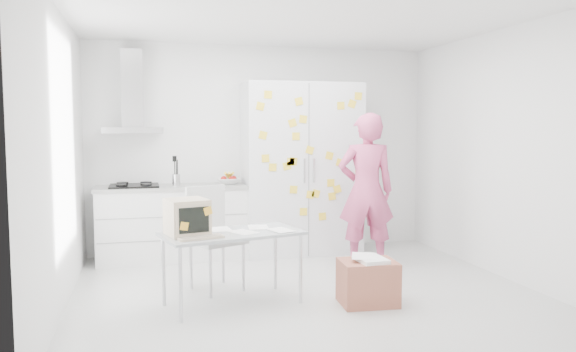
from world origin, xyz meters
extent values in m
cube|color=silver|center=(0.00, 0.00, -0.01)|extent=(4.50, 4.00, 0.02)
cube|color=white|center=(0.00, 2.00, 1.35)|extent=(4.50, 0.02, 2.70)
cube|color=white|center=(-2.25, 0.00, 1.35)|extent=(0.02, 4.00, 2.70)
cube|color=white|center=(2.25, 0.00, 1.35)|extent=(0.02, 4.00, 2.70)
cube|color=white|center=(0.00, 0.00, 2.70)|extent=(4.50, 4.00, 0.02)
cube|color=white|center=(-1.20, 1.70, 0.44)|extent=(1.80, 0.60, 0.88)
cube|color=gray|center=(-1.20, 1.40, 0.58)|extent=(1.76, 0.01, 0.01)
cube|color=gray|center=(-1.20, 1.40, 0.30)|extent=(1.76, 0.01, 0.01)
cube|color=#9E9E99|center=(-1.20, 1.70, 0.90)|extent=(1.84, 0.63, 0.04)
cube|color=black|center=(-1.65, 1.70, 0.93)|extent=(0.58, 0.50, 0.03)
cylinder|color=black|center=(-1.79, 1.58, 0.95)|extent=(0.14, 0.14, 0.02)
cylinder|color=black|center=(-1.51, 1.58, 0.95)|extent=(0.14, 0.14, 0.02)
cylinder|color=black|center=(-1.79, 1.82, 0.95)|extent=(0.14, 0.14, 0.02)
cylinder|color=black|center=(-1.51, 1.82, 0.95)|extent=(0.14, 0.14, 0.02)
cylinder|color=silver|center=(-1.15, 1.70, 0.99)|extent=(0.10, 0.10, 0.14)
cylinder|color=black|center=(-1.16, 1.71, 1.09)|extent=(0.01, 0.01, 0.30)
cylinder|color=black|center=(-1.13, 1.69, 1.09)|extent=(0.01, 0.01, 0.30)
cylinder|color=black|center=(-1.15, 1.72, 1.09)|extent=(0.01, 0.01, 0.30)
cube|color=black|center=(-1.16, 1.71, 1.25)|extent=(0.05, 0.01, 0.07)
imported|color=white|center=(-0.50, 1.70, 0.96)|extent=(0.31, 0.31, 0.08)
sphere|color=#B2140F|center=(-0.56, 1.72, 0.99)|extent=(0.08, 0.08, 0.08)
sphere|color=#B2140F|center=(-0.47, 1.65, 0.99)|extent=(0.08, 0.08, 0.08)
sphere|color=#B2140F|center=(-0.43, 1.74, 0.99)|extent=(0.08, 0.08, 0.08)
cylinder|color=yellow|center=(-0.52, 1.72, 1.03)|extent=(0.09, 0.17, 0.10)
cylinder|color=yellow|center=(-0.49, 1.72, 1.03)|extent=(0.04, 0.17, 0.10)
cylinder|color=yellow|center=(-0.47, 1.72, 1.03)|extent=(0.08, 0.17, 0.10)
cube|color=silver|center=(-1.65, 1.75, 1.60)|extent=(0.70, 0.48, 0.07)
cube|color=silver|center=(-1.65, 1.87, 2.10)|extent=(0.26, 0.24, 0.95)
cube|color=silver|center=(0.45, 1.68, 1.10)|extent=(1.50, 0.65, 2.20)
cube|color=slate|center=(0.45, 1.35, 1.10)|extent=(0.01, 0.01, 2.16)
cube|color=silver|center=(0.39, 1.34, 1.10)|extent=(0.02, 0.02, 0.30)
cube|color=silver|center=(0.51, 1.34, 1.10)|extent=(0.02, 0.02, 0.30)
cube|color=yellow|center=(0.86, 1.34, 1.90)|extent=(0.10, 0.00, 0.10)
cube|color=yellow|center=(1.01, 1.34, 1.93)|extent=(0.12, 0.00, 0.12)
cube|color=yellow|center=(1.12, 1.34, 1.05)|extent=(0.12, 0.00, 0.12)
cube|color=yellow|center=(0.22, 1.34, 1.21)|extent=(0.10, 0.00, 0.10)
cube|color=yellow|center=(0.46, 1.34, 1.35)|extent=(0.12, 0.00, 0.12)
cube|color=yellow|center=(0.83, 1.34, 0.86)|extent=(0.12, 0.00, 0.12)
cube|color=yellow|center=(0.25, 1.34, 0.87)|extent=(0.10, 0.00, 0.10)
cube|color=yellow|center=(0.32, 1.34, 1.95)|extent=(0.12, 0.00, 0.12)
cube|color=yellow|center=(0.54, 1.34, 0.81)|extent=(0.12, 0.00, 0.12)
cube|color=yellow|center=(0.86, 1.34, 1.19)|extent=(0.12, 0.00, 0.12)
cube|color=yellow|center=(0.74, 1.34, 0.94)|extent=(0.10, 0.00, 0.10)
cube|color=yellow|center=(0.24, 1.34, 1.69)|extent=(0.12, 0.00, 0.12)
cube|color=yellow|center=(-0.01, 1.34, 1.15)|extent=(0.10, 0.00, 0.10)
cube|color=yellow|center=(-0.10, 1.34, 1.26)|extent=(0.10, 0.00, 0.10)
cube|color=yellow|center=(-0.16, 1.34, 1.89)|extent=(0.11, 0.00, 0.11)
cube|color=yellow|center=(0.38, 1.34, 0.59)|extent=(0.10, 0.00, 0.10)
cube|color=yellow|center=(0.25, 1.34, 1.22)|extent=(0.11, 0.00, 0.11)
cube|color=yellow|center=(0.99, 1.34, 0.59)|extent=(0.11, 0.00, 0.11)
cube|color=yellow|center=(1.09, 1.34, 2.03)|extent=(0.10, 0.00, 0.10)
cube|color=yellow|center=(0.28, 1.34, 1.53)|extent=(0.10, 0.00, 0.10)
cube|color=yellow|center=(0.17, 1.34, 1.16)|extent=(0.11, 0.00, 0.11)
cube|color=yellow|center=(0.63, 1.34, 0.52)|extent=(0.10, 0.00, 0.10)
cube|color=yellow|center=(-0.07, 1.34, 2.03)|extent=(0.10, 0.00, 0.10)
cube|color=yellow|center=(-0.13, 1.34, 1.54)|extent=(0.12, 0.00, 0.12)
cube|color=yellow|center=(0.76, 1.34, 0.77)|extent=(0.11, 0.00, 0.11)
cube|color=yellow|center=(0.37, 1.34, 1.73)|extent=(0.11, 0.00, 0.11)
cube|color=yellow|center=(0.72, 1.34, 1.28)|extent=(0.11, 0.00, 0.11)
cube|color=yellow|center=(0.47, 1.34, 0.80)|extent=(0.11, 0.00, 0.11)
imported|color=#CF507F|center=(0.97, 0.75, 0.90)|extent=(0.72, 0.54, 1.80)
cube|color=#B0B8BC|center=(-0.76, -0.26, 0.66)|extent=(1.37, 0.90, 0.03)
cylinder|color=silver|center=(-1.26, -0.64, 0.32)|extent=(0.04, 0.04, 0.65)
cylinder|color=silver|center=(-0.14, -0.38, 0.32)|extent=(0.04, 0.04, 0.65)
cylinder|color=silver|center=(-1.38, -0.14, 0.32)|extent=(0.04, 0.04, 0.65)
cylinder|color=silver|center=(-0.26, 0.13, 0.32)|extent=(0.04, 0.04, 0.65)
cube|color=beige|center=(-1.17, -0.28, 0.84)|extent=(0.42, 0.43, 0.32)
cube|color=beige|center=(-1.12, -0.46, 0.84)|extent=(0.32, 0.09, 0.29)
cube|color=black|center=(-1.12, -0.47, 0.84)|extent=(0.26, 0.07, 0.22)
cube|color=yellow|center=(-1.21, -0.50, 0.79)|extent=(0.08, 0.02, 0.08)
cube|color=yellow|center=(-1.00, -0.45, 0.91)|extent=(0.08, 0.02, 0.09)
cube|color=beige|center=(-1.07, -0.50, 0.69)|extent=(0.41, 0.22, 0.02)
cube|color=gray|center=(-1.07, -0.50, 0.70)|extent=(0.37, 0.18, 0.01)
cube|color=white|center=(-0.66, -0.28, 0.68)|extent=(0.29, 0.32, 0.00)
cube|color=white|center=(-0.48, -0.08, 0.68)|extent=(0.22, 0.29, 0.00)
cube|color=white|center=(-0.31, -0.29, 0.68)|extent=(0.27, 0.31, 0.00)
cube|color=white|center=(-0.85, -0.09, 0.68)|extent=(0.21, 0.28, 0.00)
cube|color=silver|center=(-0.84, 0.24, 0.50)|extent=(0.62, 0.62, 0.04)
cube|color=silver|center=(-0.93, 0.43, 0.78)|extent=(0.42, 0.21, 0.51)
cylinder|color=silver|center=(-0.94, -0.01, 0.24)|extent=(0.04, 0.04, 0.48)
cylinder|color=silver|center=(-0.59, 0.14, 0.24)|extent=(0.04, 0.04, 0.48)
cylinder|color=silver|center=(-1.09, 0.33, 0.24)|extent=(0.04, 0.04, 0.48)
cylinder|color=silver|center=(-0.74, 0.49, 0.24)|extent=(0.04, 0.04, 0.48)
cube|color=#AB614A|center=(0.45, -0.56, 0.20)|extent=(0.54, 0.45, 0.41)
cube|color=white|center=(0.47, -0.58, 0.42)|extent=(0.26, 0.33, 0.04)
cube|color=white|center=(0.43, -0.52, 0.44)|extent=(0.31, 0.36, 0.00)
camera|label=1|loc=(-1.53, -5.30, 1.64)|focal=35.00mm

